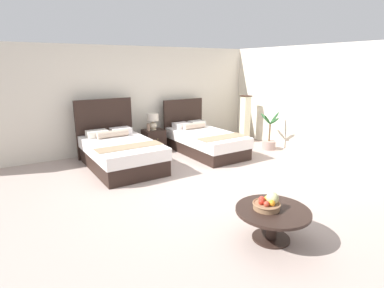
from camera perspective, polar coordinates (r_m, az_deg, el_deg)
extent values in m
cube|color=#AB978D|center=(5.51, 3.94, -7.91)|extent=(9.86, 9.89, 0.02)
cube|color=beige|center=(7.92, -9.23, 8.41)|extent=(9.86, 0.12, 2.54)
cube|color=beige|center=(7.64, 22.04, 7.32)|extent=(0.12, 5.49, 2.54)
cube|color=black|center=(6.54, -12.91, -3.00)|extent=(1.29, 2.02, 0.32)
cube|color=white|center=(6.47, -13.05, -0.63)|extent=(1.33, 2.06, 0.24)
cube|color=black|center=(7.36, -15.92, 2.88)|extent=(1.31, 0.10, 1.35)
cube|color=white|center=(7.02, -17.28, 1.87)|extent=(0.45, 0.31, 0.14)
cube|color=white|center=(7.18, -13.15, 2.42)|extent=(0.45, 0.31, 0.14)
cylinder|color=beige|center=(6.87, -14.57, 1.84)|extent=(0.68, 0.17, 0.15)
cube|color=#9B8162|center=(6.01, -11.59, -0.46)|extent=(1.30, 0.42, 0.01)
cube|color=black|center=(7.44, 2.63, -0.69)|extent=(1.14, 2.08, 0.27)
cube|color=white|center=(7.38, 2.65, 1.25)|extent=(1.18, 2.12, 0.24)
cube|color=black|center=(8.19, -1.64, 4.13)|extent=(1.16, 0.10, 1.22)
cube|color=white|center=(7.83, -2.02, 3.48)|extent=(0.40, 0.31, 0.14)
cube|color=white|center=(8.08, 0.88, 3.84)|extent=(0.40, 0.31, 0.14)
cylinder|color=beige|center=(7.76, 0.41, 3.41)|extent=(0.60, 0.17, 0.15)
cube|color=#9B8162|center=(6.87, 5.67, 1.27)|extent=(1.15, 0.43, 0.01)
cube|color=black|center=(7.68, -7.14, 0.70)|extent=(0.50, 0.44, 0.53)
sphere|color=tan|center=(7.46, -6.43, 0.93)|extent=(0.02, 0.02, 0.02)
cylinder|color=beige|center=(7.64, -7.26, 2.73)|extent=(0.16, 0.16, 0.02)
ellipsoid|color=beige|center=(7.62, -7.29, 3.44)|extent=(0.19, 0.19, 0.17)
cylinder|color=#99844C|center=(7.60, -7.31, 4.23)|extent=(0.02, 0.02, 0.04)
cylinder|color=beige|center=(7.58, -7.34, 5.03)|extent=(0.28, 0.28, 0.17)
cylinder|color=#987760|center=(7.51, -8.14, 3.08)|extent=(0.08, 0.08, 0.17)
torus|color=#987760|center=(7.49, -8.17, 3.76)|extent=(0.08, 0.08, 0.01)
cylinder|color=black|center=(4.09, 14.50, -16.63)|extent=(0.46, 0.46, 0.02)
cylinder|color=black|center=(4.00, 14.66, -14.53)|extent=(0.13, 0.13, 0.37)
cylinder|color=black|center=(3.91, 14.85, -11.96)|extent=(0.90, 0.90, 0.04)
cylinder|color=#8B6546|center=(3.88, 13.73, -11.22)|extent=(0.32, 0.32, 0.07)
torus|color=#8B6546|center=(3.87, 13.76, -10.77)|extent=(0.34, 0.34, 0.02)
sphere|color=orange|center=(3.82, 14.70, -10.61)|extent=(0.08, 0.08, 0.08)
sphere|color=beige|center=(3.87, 14.77, -9.75)|extent=(0.15, 0.15, 0.15)
sphere|color=gold|center=(3.92, 13.84, -9.89)|extent=(0.08, 0.08, 0.08)
sphere|color=red|center=(3.89, 12.89, -10.04)|extent=(0.08, 0.08, 0.08)
sphere|color=red|center=(3.83, 12.81, -10.51)|extent=(0.07, 0.07, 0.07)
sphere|color=#B93E2B|center=(3.79, 13.73, -10.82)|extent=(0.07, 0.07, 0.07)
cube|color=#311D14|center=(8.75, 9.69, 0.62)|extent=(0.25, 0.25, 0.03)
cube|color=beige|center=(8.62, 9.87, 4.69)|extent=(0.21, 0.21, 1.23)
cube|color=#311D14|center=(8.53, 10.05, 8.83)|extent=(0.25, 0.25, 0.02)
cylinder|color=gray|center=(8.04, 14.13, -0.18)|extent=(0.34, 0.34, 0.21)
cylinder|color=brown|center=(7.96, 14.28, 2.09)|extent=(0.04, 0.04, 0.44)
ellipsoid|color=#2D5C30|center=(7.97, 15.15, 4.70)|extent=(0.30, 0.09, 0.33)
ellipsoid|color=#2D5C30|center=(8.00, 13.55, 4.63)|extent=(0.08, 0.35, 0.28)
ellipsoid|color=#2D5C30|center=(7.80, 13.89, 4.42)|extent=(0.29, 0.10, 0.29)
ellipsoid|color=#2D5C30|center=(7.80, 15.12, 4.16)|extent=(0.07, 0.32, 0.25)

